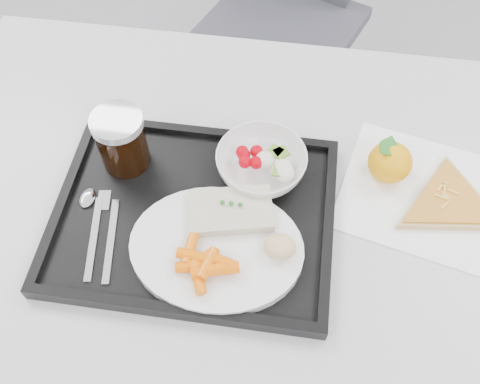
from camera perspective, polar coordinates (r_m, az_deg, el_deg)
table at (r=0.96m, az=1.14°, el=-3.02°), size 1.20×0.80×0.75m
tray at (r=0.88m, az=-4.88°, el=-2.51°), size 0.45×0.35×0.03m
dinner_plate at (r=0.83m, az=-2.52°, el=-6.01°), size 0.27×0.27×0.02m
fish_fillet at (r=0.84m, az=-0.98°, el=-1.98°), size 0.15×0.11×0.03m
bread_roll at (r=0.80m, az=4.26°, el=-5.82°), size 0.05×0.04×0.03m
salad_bowl at (r=0.90m, az=2.28°, el=3.03°), size 0.15×0.15×0.05m
cola_glass at (r=0.91m, az=-12.53°, el=5.44°), size 0.09×0.09×0.11m
cutlery at (r=0.89m, az=-14.96°, el=-3.06°), size 0.09×0.17×0.01m
napkin at (r=0.96m, az=18.43°, el=-0.11°), size 0.30×0.29×0.00m
tangerine at (r=0.94m, az=15.71°, el=3.09°), size 0.09×0.09×0.07m
pizza_slice at (r=0.95m, az=21.42°, el=-1.08°), size 0.30×0.30×0.02m
carrot_pile at (r=0.79m, az=-3.87°, el=-7.68°), size 0.10×0.10×0.03m
salad_contents at (r=0.89m, az=2.81°, el=3.16°), size 0.10×0.07×0.03m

